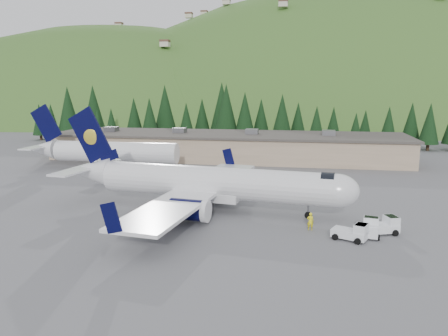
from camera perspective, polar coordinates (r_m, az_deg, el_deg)
ground at (r=51.95m, az=-1.16°, el=-5.53°), size 600.00×600.00×0.00m
airliner at (r=51.50m, az=-2.30°, el=-2.00°), size 36.26×34.12×12.03m
second_airliner at (r=79.76m, az=-15.82°, el=2.16°), size 27.50×11.00×10.05m
baggage_tug_a at (r=46.48m, az=20.12°, el=-7.12°), size 3.68×2.84×1.77m
baggage_tug_b at (r=43.63m, az=16.46°, el=-8.08°), size 3.61×2.91×1.72m
baggage_tug_c at (r=45.64m, az=18.59°, el=-7.43°), size 2.33×3.31×1.64m
terminal_building at (r=88.99m, az=0.43°, el=2.93°), size 71.00×17.00×6.10m
ramp_worker at (r=45.53m, az=11.21°, el=-6.85°), size 0.68×0.45×1.86m
tree_line at (r=112.58m, az=-0.62°, el=6.88°), size 112.47×17.79×14.45m
hills at (r=277.58m, az=18.77°, el=-10.56°), size 614.00×330.00×300.00m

